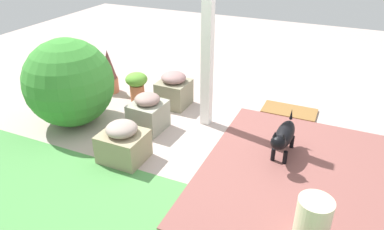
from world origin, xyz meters
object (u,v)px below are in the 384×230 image
(terracotta_pot_spiky, at_px, (109,72))
(round_shrub, at_px, (69,83))
(stone_planter_near, at_px, (148,113))
(doormat, at_px, (289,111))
(ceramic_urn, at_px, (312,221))
(stone_planter_nearest, at_px, (174,90))
(dog, at_px, (284,136))
(porch_pillar, at_px, (208,39))
(terracotta_pot_broad, at_px, (137,84))
(stone_planter_mid, at_px, (123,143))

(terracotta_pot_spiky, bearing_deg, round_shrub, 97.88)
(stone_planter_near, distance_m, doormat, 1.92)
(terracotta_pot_spiky, xyz_separation_m, ceramic_urn, (-3.16, 1.75, -0.10))
(stone_planter_nearest, distance_m, round_shrub, 1.37)
(stone_planter_near, xyz_separation_m, round_shrub, (0.95, 0.23, 0.33))
(dog, bearing_deg, stone_planter_nearest, -22.04)
(stone_planter_nearest, relative_size, ceramic_urn, 1.17)
(porch_pillar, height_order, stone_planter_near, porch_pillar)
(porch_pillar, xyz_separation_m, stone_planter_near, (0.59, 0.43, -0.87))
(porch_pillar, xyz_separation_m, doormat, (-0.93, -0.73, -1.07))
(stone_planter_near, height_order, doormat, stone_planter_near)
(doormat, bearing_deg, terracotta_pot_broad, 14.46)
(stone_planter_nearest, distance_m, terracotta_pot_broad, 0.55)
(stone_planter_mid, relative_size, terracotta_pot_spiky, 0.72)
(terracotta_pot_spiky, relative_size, dog, 0.97)
(stone_planter_nearest, relative_size, terracotta_pot_spiky, 0.75)
(terracotta_pot_broad, distance_m, ceramic_urn, 3.10)
(stone_planter_mid, bearing_deg, dog, -154.92)
(stone_planter_mid, xyz_separation_m, terracotta_pot_spiky, (1.17, -1.40, 0.11))
(ceramic_urn, bearing_deg, dog, -67.39)
(round_shrub, relative_size, terracotta_pot_broad, 2.58)
(terracotta_pot_broad, height_order, dog, dog)
(doormat, bearing_deg, dog, 96.01)
(round_shrub, height_order, ceramic_urn, round_shrub)
(terracotta_pot_broad, bearing_deg, stone_planter_nearest, -170.83)
(doormat, bearing_deg, porch_pillar, 38.10)
(stone_planter_mid, distance_m, doormat, 2.33)
(stone_planter_mid, bearing_deg, stone_planter_nearest, -86.17)
(stone_planter_mid, height_order, ceramic_urn, stone_planter_mid)
(dog, bearing_deg, stone_planter_mid, 25.08)
(doormat, bearing_deg, stone_planter_nearest, 16.29)
(stone_planter_nearest, height_order, stone_planter_near, stone_planter_nearest)
(terracotta_pot_spiky, xyz_separation_m, dog, (-2.71, 0.67, -0.04))
(stone_planter_near, bearing_deg, porch_pillar, -143.59)
(stone_planter_mid, xyz_separation_m, doormat, (-1.43, -1.83, -0.19))
(stone_planter_near, distance_m, stone_planter_mid, 0.68)
(stone_planter_mid, bearing_deg, porch_pillar, -114.47)
(stone_planter_mid, xyz_separation_m, round_shrub, (1.04, -0.44, 0.34))
(porch_pillar, bearing_deg, round_shrub, 23.49)
(stone_planter_near, relative_size, doormat, 0.67)
(stone_planter_near, relative_size, ceramic_urn, 1.13)
(porch_pillar, bearing_deg, terracotta_pot_spiky, -9.86)
(stone_planter_near, bearing_deg, round_shrub, 13.88)
(stone_planter_mid, distance_m, terracotta_pot_broad, 1.45)
(stone_planter_near, height_order, terracotta_pot_spiky, terracotta_pot_spiky)
(porch_pillar, distance_m, terracotta_pot_broad, 1.42)
(dog, height_order, ceramic_urn, dog)
(porch_pillar, bearing_deg, doormat, -141.90)
(stone_planter_near, bearing_deg, dog, -178.18)
(stone_planter_nearest, height_order, terracotta_pot_broad, stone_planter_nearest)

